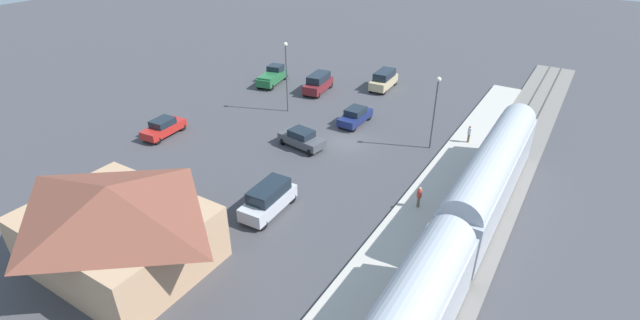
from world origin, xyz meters
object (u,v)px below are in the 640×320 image
suv_tan (384,80)px  light_pole_near_platform (435,104)px  station_building (116,224)px  sedan_red (163,127)px  pickup_green (273,76)px  suv_silver (269,199)px  passenger_train (453,243)px  light_pole_lot_center (286,69)px  pedestrian_on_platform (469,133)px  sedan_navy (355,116)px  suv_maroon (318,83)px  pedestrian_waiting_far (419,196)px  sedan_charcoal (302,138)px

suv_tan → light_pole_near_platform: (-10.38, 12.17, 3.28)m
station_building → sedan_red: bearing=-49.2°
pickup_green → suv_silver: bearing=126.3°
sedan_red → light_pole_near_platform: light_pole_near_platform is taller
passenger_train → light_pole_lot_center: 28.30m
passenger_train → pedestrian_on_platform: (3.96, -18.45, -1.58)m
sedan_navy → suv_maroon: bearing=-35.6°
pedestrian_on_platform → light_pole_near_platform: size_ratio=0.25×
suv_tan → sedan_red: 26.68m
pedestrian_waiting_far → light_pole_near_platform: size_ratio=0.25×
station_building → sedan_navy: 26.44m
sedan_red → station_building: bearing=130.8°
sedan_charcoal → sedan_navy: bearing=-104.3°
suv_tan → sedan_navy: suv_tan is taller
pedestrian_waiting_far → sedan_navy: (11.14, -11.13, -0.40)m
pedestrian_on_platform → sedan_navy: 11.42m
pedestrian_waiting_far → light_pole_lot_center: (19.02, -10.19, 3.52)m
passenger_train → pedestrian_waiting_far: passenger_train is taller
passenger_train → sedan_red: (30.00, -4.76, -1.98)m
passenger_train → pickup_green: size_ratio=6.42×
pedestrian_waiting_far → light_pole_lot_center: bearing=-28.2°
pedestrian_waiting_far → sedan_charcoal: bearing=-16.7°
station_building → passenger_train: bearing=-153.1°
sedan_charcoal → suv_silver: bearing=110.5°
pedestrian_waiting_far → suv_tan: (13.04, -22.19, -0.13)m
station_building → light_pole_near_platform: 27.54m
station_building → pickup_green: 33.70m
light_pole_lot_center → light_pole_near_platform: bearing=179.4°
pedestrian_waiting_far → passenger_train: bearing=124.8°
station_building → pedestrian_waiting_far: station_building is taller
suv_tan → pickup_green: 13.94m
station_building → pedestrian_on_platform: 30.99m
suv_maroon → light_pole_near_platform: (-16.63, 6.93, 3.28)m
suv_silver → pedestrian_waiting_far: bearing=-147.3°
passenger_train → light_pole_near_platform: (6.80, -15.99, 1.57)m
pedestrian_on_platform → suv_silver: suv_silver is taller
pedestrian_on_platform → sedan_navy: bearing=6.8°
suv_maroon → light_pole_near_platform: bearing=157.4°
light_pole_near_platform → sedan_navy: bearing=-7.4°
sedan_red → light_pole_near_platform: size_ratio=0.67×
station_building → sedan_navy: bearing=-95.9°
suv_tan → passenger_train: bearing=121.4°
pedestrian_waiting_far → sedan_red: bearing=2.7°
pickup_green → light_pole_lot_center: 9.88m
pedestrian_waiting_far → suv_tan: suv_tan is taller
light_pole_lot_center → sedan_charcoal: bearing=133.8°
station_building → suv_tan: 37.34m
suv_tan → pickup_green: (12.68, 5.80, -0.12)m
suv_silver → sedan_charcoal: size_ratio=1.06×
sedan_red → light_pole_lot_center: size_ratio=0.61×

